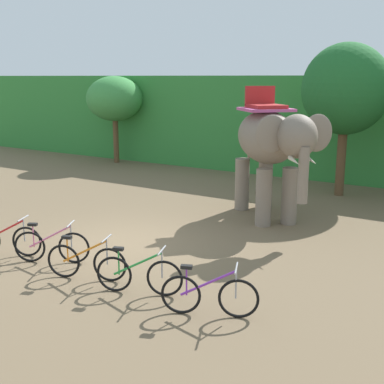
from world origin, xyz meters
TOP-DOWN VIEW (x-y plane):
  - ground_plane at (0.00, 0.00)m, footprint 80.00×80.00m
  - foliage_hedge at (0.00, 12.99)m, footprint 36.00×6.00m
  - tree_center_right at (-7.96, 9.24)m, footprint 2.64×2.64m
  - tree_far_left at (3.10, 8.07)m, footprint 2.93×2.93m
  - elephant at (2.20, 3.98)m, footprint 3.69×3.66m
  - bike_red at (-1.75, -2.02)m, footprint 1.58×0.80m
  - bike_pink at (-0.50, -1.79)m, footprint 1.53×0.87m
  - bike_orange at (0.82, -2.09)m, footprint 1.62×0.72m
  - bike_green at (2.16, -2.08)m, footprint 1.63×0.72m
  - bike_purple at (3.74, -2.15)m, footprint 1.60×0.77m

SIDE VIEW (x-z plane):
  - ground_plane at x=0.00m, z-range 0.00..0.00m
  - bike_red at x=-1.75m, z-range -0.07..0.85m
  - bike_pink at x=-0.50m, z-range -0.07..0.85m
  - bike_orange at x=0.82m, z-range -0.07..0.85m
  - bike_green at x=2.16m, z-range -0.07..0.85m
  - bike_purple at x=3.74m, z-range -0.07..0.85m
  - foliage_hedge at x=0.00m, z-range 0.00..4.09m
  - elephant at x=2.20m, z-range 0.31..4.09m
  - tree_center_right at x=-7.96m, z-range 0.98..5.06m
  - tree_far_left at x=3.10m, z-range 1.04..6.20m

